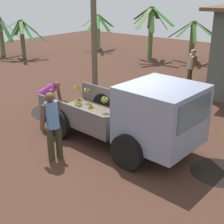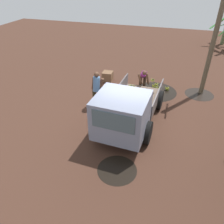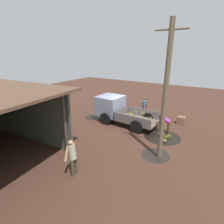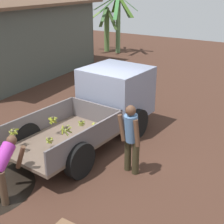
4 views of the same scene
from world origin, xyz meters
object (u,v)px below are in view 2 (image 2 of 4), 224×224
(banana_bunch_on_ground_2, at_px, (158,88))
(wooden_crate_0, at_px, (108,76))
(banana_bunch_on_ground_3, at_px, (167,88))
(banana_bunch_on_ground_0, at_px, (154,86))
(cargo_truck, at_px, (125,112))
(person_worker_loading, at_px, (143,77))
(utility_pole, at_px, (217,29))
(banana_bunch_on_ground_1, at_px, (155,91))
(person_foreground_visitor, at_px, (97,88))

(banana_bunch_on_ground_2, bearing_deg, wooden_crate_0, -95.10)
(banana_bunch_on_ground_3, bearing_deg, banana_bunch_on_ground_0, -97.36)
(banana_bunch_on_ground_0, relative_size, banana_bunch_on_ground_2, 0.90)
(banana_bunch_on_ground_3, xyz_separation_m, wooden_crate_0, (-0.19, -3.32, 0.16))
(banana_bunch_on_ground_0, bearing_deg, banana_bunch_on_ground_2, 55.86)
(wooden_crate_0, bearing_deg, cargo_truck, 25.36)
(person_worker_loading, bearing_deg, utility_pole, 87.69)
(utility_pole, height_order, banana_bunch_on_ground_3, utility_pole)
(cargo_truck, xyz_separation_m, person_worker_loading, (-3.74, 0.03, -0.25))
(banana_bunch_on_ground_0, bearing_deg, banana_bunch_on_ground_1, 10.44)
(cargo_truck, distance_m, banana_bunch_on_ground_1, 3.81)
(banana_bunch_on_ground_1, bearing_deg, banana_bunch_on_ground_3, 129.24)
(person_worker_loading, height_order, banana_bunch_on_ground_2, person_worker_loading)
(cargo_truck, bearing_deg, banana_bunch_on_ground_1, 172.81)
(banana_bunch_on_ground_1, xyz_separation_m, banana_bunch_on_ground_3, (-0.48, 0.59, -0.02))
(banana_bunch_on_ground_2, bearing_deg, banana_bunch_on_ground_1, -16.47)
(utility_pole, relative_size, person_foreground_visitor, 3.65)
(banana_bunch_on_ground_3, bearing_deg, person_worker_loading, -72.22)
(utility_pole, bearing_deg, person_foreground_visitor, -58.86)
(cargo_truck, xyz_separation_m, person_foreground_visitor, (-1.57, -1.66, -0.05))
(cargo_truck, bearing_deg, banana_bunch_on_ground_0, 175.61)
(cargo_truck, relative_size, utility_pole, 0.75)
(person_worker_loading, xyz_separation_m, banana_bunch_on_ground_0, (-0.49, 0.54, -0.64))
(banana_bunch_on_ground_3, relative_size, wooden_crate_0, 0.43)
(utility_pole, distance_m, wooden_crate_0, 5.76)
(wooden_crate_0, bearing_deg, banana_bunch_on_ground_0, 87.84)
(cargo_truck, bearing_deg, person_foreground_visitor, -130.07)
(person_worker_loading, relative_size, banana_bunch_on_ground_0, 5.41)
(person_foreground_visitor, xyz_separation_m, wooden_crate_0, (-2.75, -0.39, -0.67))
(utility_pole, xyz_separation_m, person_worker_loading, (0.62, -2.91, -2.39))
(banana_bunch_on_ground_1, height_order, wooden_crate_0, wooden_crate_0)
(person_worker_loading, bearing_deg, wooden_crate_0, -119.90)
(banana_bunch_on_ground_1, distance_m, banana_bunch_on_ground_2, 0.44)
(person_foreground_visitor, height_order, person_worker_loading, person_foreground_visitor)
(person_worker_loading, bearing_deg, banana_bunch_on_ground_0, 117.92)
(cargo_truck, bearing_deg, banana_bunch_on_ground_3, 166.26)
(cargo_truck, xyz_separation_m, utility_pole, (-4.35, 2.95, 2.14))
(person_worker_loading, relative_size, wooden_crate_0, 2.31)
(banana_bunch_on_ground_0, bearing_deg, person_foreground_visitor, -40.05)
(person_foreground_visitor, distance_m, wooden_crate_0, 2.86)
(person_worker_loading, xyz_separation_m, banana_bunch_on_ground_1, (0.09, 0.64, -0.62))
(banana_bunch_on_ground_0, distance_m, banana_bunch_on_ground_1, 0.58)
(person_foreground_visitor, relative_size, banana_bunch_on_ground_0, 7.37)
(person_foreground_visitor, xyz_separation_m, banana_bunch_on_ground_2, (-2.50, 2.46, -0.82))
(cargo_truck, xyz_separation_m, banana_bunch_on_ground_1, (-3.65, 0.68, -0.87))
(cargo_truck, height_order, person_worker_loading, cargo_truck)
(person_foreground_visitor, xyz_separation_m, person_worker_loading, (-2.17, 1.70, -0.19))
(banana_bunch_on_ground_1, bearing_deg, person_worker_loading, -97.76)
(wooden_crate_0, bearing_deg, utility_pole, 90.35)
(cargo_truck, xyz_separation_m, banana_bunch_on_ground_3, (-4.14, 1.27, -0.89))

